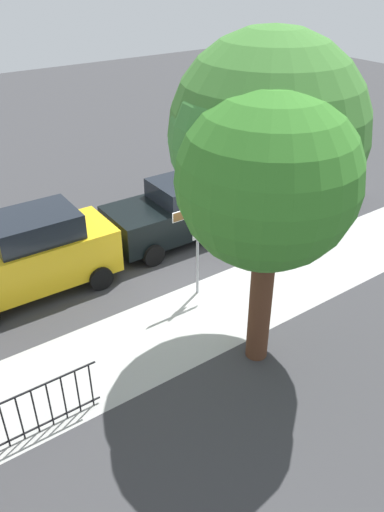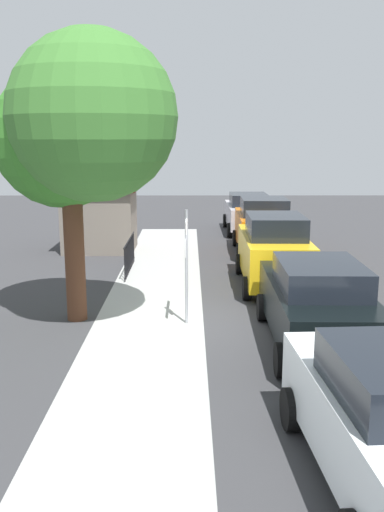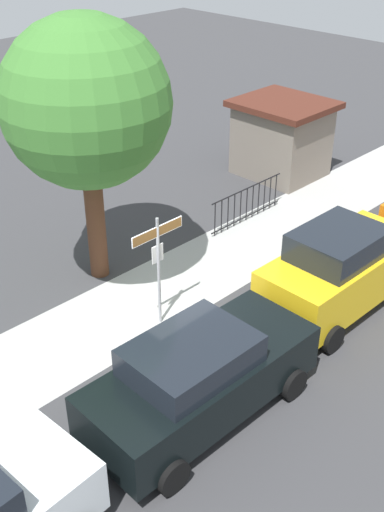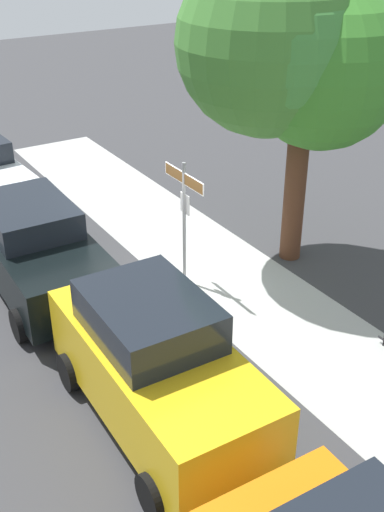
{
  "view_description": "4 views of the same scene",
  "coord_description": "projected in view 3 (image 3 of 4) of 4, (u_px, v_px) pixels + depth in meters",
  "views": [
    {
      "loc": [
        6.52,
        9.08,
        7.62
      ],
      "look_at": [
        0.69,
        0.84,
        1.5
      ],
      "focal_mm": 35.44,
      "sensor_mm": 36.0,
      "label": 1
    },
    {
      "loc": [
        -12.24,
        0.32,
        4.28
      ],
      "look_at": [
        -0.05,
        0.27,
        1.68
      ],
      "focal_mm": 38.79,
      "sensor_mm": 36.0,
      "label": 2
    },
    {
      "loc": [
        -7.57,
        -8.38,
        8.77
      ],
      "look_at": [
        1.49,
        0.64,
        1.12
      ],
      "focal_mm": 44.07,
      "sensor_mm": 36.0,
      "label": 3
    },
    {
      "loc": [
        10.19,
        -5.66,
        7.04
      ],
      "look_at": [
        0.71,
        0.27,
        0.89
      ],
      "focal_mm": 44.56,
      "sensor_mm": 36.0,
      "label": 4
    }
  ],
  "objects": [
    {
      "name": "shade_tree",
      "position": [
        90.0,
        104.0,
        13.72
      ],
      "size": [
        4.19,
        4.3,
        6.59
      ],
      "color": "#51301F",
      "rests_on": "ground_plane"
    },
    {
      "name": "car_yellow",
      "position": [
        340.0,
        269.0,
        14.5
      ],
      "size": [
        4.35,
        2.06,
        2.14
      ],
      "rotation": [
        0.0,
        0.0,
        -0.02
      ],
      "color": "gold",
      "rests_on": "ground_plane"
    },
    {
      "name": "sidewalk_strip",
      "position": [
        188.0,
        277.0,
        16.18
      ],
      "size": [
        24.0,
        2.6,
        0.0
      ],
      "primitive_type": "cube",
      "color": "#A7A8A4",
      "rests_on": "ground_plane"
    },
    {
      "name": "car_black",
      "position": [
        200.0,
        377.0,
        11.54
      ],
      "size": [
        4.73,
        2.14,
        1.85
      ],
      "rotation": [
        0.0,
        0.0,
        -0.02
      ],
      "color": "black",
      "rests_on": "ground_plane"
    },
    {
      "name": "street_sign",
      "position": [
        158.0,
        252.0,
        13.58
      ],
      "size": [
        1.43,
        0.07,
        2.7
      ],
      "color": "#9EA0A5",
      "rests_on": "ground_plane"
    },
    {
      "name": "iron_fence",
      "position": [
        247.0,
        204.0,
        18.6
      ],
      "size": [
        3.03,
        0.04,
        1.07
      ],
      "color": "black",
      "rests_on": "ground_plane"
    },
    {
      "name": "utility_shed",
      "position": [
        282.0,
        137.0,
        21.26
      ],
      "size": [
        2.71,
        2.99,
        2.55
      ],
      "color": "slate",
      "rests_on": "ground_plane"
    },
    {
      "name": "ground_plane",
      "position": [
        166.0,
        333.0,
        14.18
      ],
      "size": [
        60.0,
        60.0,
        0.0
      ],
      "primitive_type": "plane",
      "color": "#38383A"
    }
  ]
}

